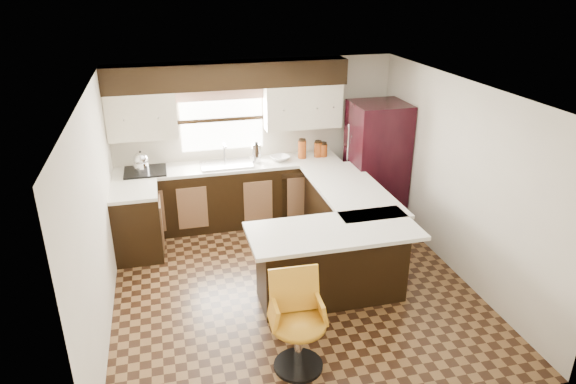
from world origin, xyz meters
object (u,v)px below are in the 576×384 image
object	(u,v)px
peninsula_long	(345,222)
peninsula_return	(331,264)
bar_chair	(299,325)
refrigerator	(376,163)

from	to	relation	value
peninsula_long	peninsula_return	distance (m)	1.11
peninsula_return	bar_chair	world-z (taller)	bar_chair
bar_chair	peninsula_return	bearing A→B (deg)	59.15
refrigerator	bar_chair	distance (m)	3.53
bar_chair	peninsula_long	bearing A→B (deg)	61.41
peninsula_long	refrigerator	xyz separation A→B (m)	(0.79, 0.89, 0.46)
peninsula_long	bar_chair	distance (m)	2.34
refrigerator	peninsula_return	bearing A→B (deg)	-125.23
peninsula_return	refrigerator	bearing A→B (deg)	54.77
peninsula_long	peninsula_return	bearing A→B (deg)	-118.30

